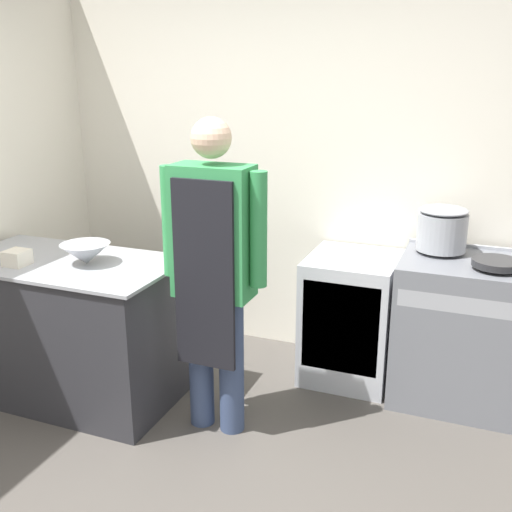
{
  "coord_description": "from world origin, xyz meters",
  "views": [
    {
      "loc": [
        1.35,
        -1.88,
        1.98
      ],
      "look_at": [
        0.15,
        1.14,
        0.97
      ],
      "focal_mm": 42.0,
      "sensor_mm": 36.0,
      "label": 1
    }
  ],
  "objects_px": {
    "fridge_unit": "(350,317)",
    "person_cook": "(213,263)",
    "plastic_tub": "(17,258)",
    "stock_pot": "(442,228)",
    "stove": "(461,331)",
    "saute_pan": "(497,263)",
    "mixing_bowl": "(86,254)"
  },
  "relations": [
    {
      "from": "stove",
      "to": "mixing_bowl",
      "type": "relative_size",
      "value": 3.16
    },
    {
      "from": "stove",
      "to": "stock_pot",
      "type": "relative_size",
      "value": 3.09
    },
    {
      "from": "fridge_unit",
      "to": "person_cook",
      "type": "distance_m",
      "value": 1.2
    },
    {
      "from": "fridge_unit",
      "to": "stock_pot",
      "type": "distance_m",
      "value": 0.83
    },
    {
      "from": "plastic_tub",
      "to": "stock_pot",
      "type": "height_order",
      "value": "stock_pot"
    },
    {
      "from": "stove",
      "to": "plastic_tub",
      "type": "bearing_deg",
      "value": -157.55
    },
    {
      "from": "saute_pan",
      "to": "fridge_unit",
      "type": "bearing_deg",
      "value": 169.77
    },
    {
      "from": "person_cook",
      "to": "stock_pot",
      "type": "relative_size",
      "value": 5.89
    },
    {
      "from": "stove",
      "to": "person_cook",
      "type": "relative_size",
      "value": 0.52
    },
    {
      "from": "stove",
      "to": "saute_pan",
      "type": "height_order",
      "value": "saute_pan"
    },
    {
      "from": "stock_pot",
      "to": "mixing_bowl",
      "type": "bearing_deg",
      "value": -153.53
    },
    {
      "from": "fridge_unit",
      "to": "mixing_bowl",
      "type": "bearing_deg",
      "value": -147.65
    },
    {
      "from": "plastic_tub",
      "to": "saute_pan",
      "type": "distance_m",
      "value": 2.75
    },
    {
      "from": "fridge_unit",
      "to": "saute_pan",
      "type": "relative_size",
      "value": 3.08
    },
    {
      "from": "person_cook",
      "to": "plastic_tub",
      "type": "relative_size",
      "value": 13.7
    },
    {
      "from": "stove",
      "to": "plastic_tub",
      "type": "distance_m",
      "value": 2.69
    },
    {
      "from": "saute_pan",
      "to": "person_cook",
      "type": "bearing_deg",
      "value": -152.43
    },
    {
      "from": "plastic_tub",
      "to": "saute_pan",
      "type": "relative_size",
      "value": 0.47
    },
    {
      "from": "person_cook",
      "to": "saute_pan",
      "type": "bearing_deg",
      "value": 27.57
    },
    {
      "from": "person_cook",
      "to": "stock_pot",
      "type": "bearing_deg",
      "value": 41.47
    },
    {
      "from": "mixing_bowl",
      "to": "stock_pot",
      "type": "xyz_separation_m",
      "value": [
        1.92,
        0.95,
        0.11
      ]
    },
    {
      "from": "person_cook",
      "to": "saute_pan",
      "type": "height_order",
      "value": "person_cook"
    },
    {
      "from": "fridge_unit",
      "to": "mixing_bowl",
      "type": "relative_size",
      "value": 2.86
    },
    {
      "from": "stove",
      "to": "person_cook",
      "type": "height_order",
      "value": "person_cook"
    },
    {
      "from": "person_cook",
      "to": "plastic_tub",
      "type": "bearing_deg",
      "value": -172.16
    },
    {
      "from": "fridge_unit",
      "to": "plastic_tub",
      "type": "height_order",
      "value": "plastic_tub"
    },
    {
      "from": "mixing_bowl",
      "to": "stock_pot",
      "type": "relative_size",
      "value": 0.98
    },
    {
      "from": "stove",
      "to": "stock_pot",
      "type": "bearing_deg",
      "value": 146.72
    },
    {
      "from": "fridge_unit",
      "to": "saute_pan",
      "type": "bearing_deg",
      "value": -10.23
    },
    {
      "from": "mixing_bowl",
      "to": "person_cook",
      "type": "bearing_deg",
      "value": -0.4
    },
    {
      "from": "stove",
      "to": "fridge_unit",
      "type": "height_order",
      "value": "stove"
    },
    {
      "from": "person_cook",
      "to": "mixing_bowl",
      "type": "distance_m",
      "value": 0.83
    }
  ]
}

